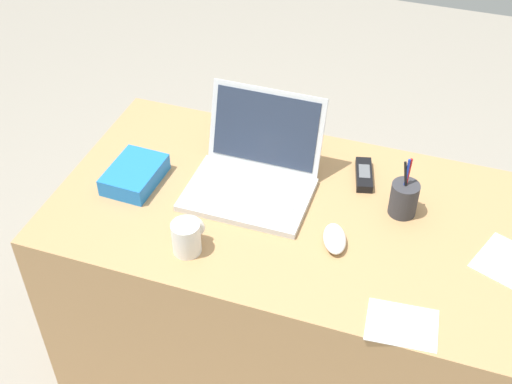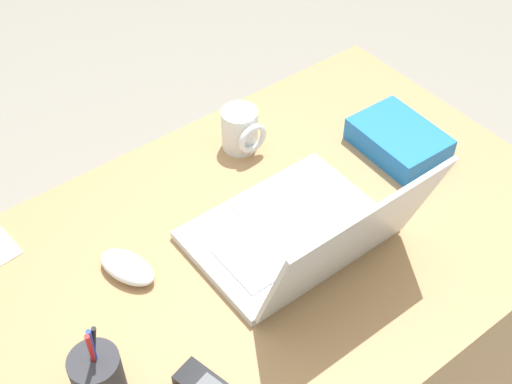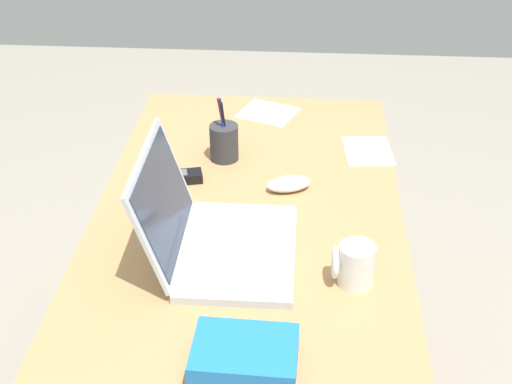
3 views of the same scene
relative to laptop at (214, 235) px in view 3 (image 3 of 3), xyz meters
The scene contains 9 objects.
desk 0.45m from the laptop, 21.88° to the right, with size 1.31×0.71×0.75m, color tan.
laptop is the anchor object (origin of this frame).
computer_mouse 0.31m from the laptop, 28.83° to the right, with size 0.06×0.11×0.03m, color white.
coffee_mug_white 0.30m from the laptop, 104.82° to the right, with size 0.07×0.08×0.09m.
cordless_phone 0.31m from the laptop, 25.11° to the left, with size 0.07×0.14×0.03m.
pen_holder 0.41m from the laptop, ahead, with size 0.07×0.07×0.17m.
snack_bag 0.33m from the laptop, 164.26° to the right, with size 0.13×0.18×0.05m, color blue.
paper_note_near_laptop 0.69m from the laptop, ahead, with size 0.14×0.15×0.00m, color white.
paper_note_left 0.59m from the laptop, 36.48° to the right, with size 0.16×0.12×0.00m, color white.
Camera 3 is at (-1.34, -0.11, 1.66)m, focal length 49.91 mm.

